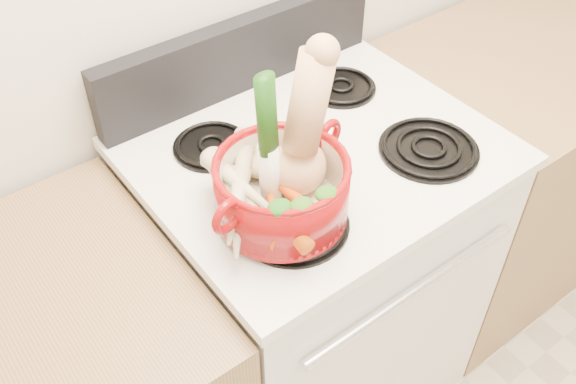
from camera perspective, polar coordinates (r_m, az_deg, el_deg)
stove_body at (r=1.80m, az=2.10°, el=-8.07°), size 0.76×0.65×0.92m
cooktop at (r=1.45m, az=2.58°, el=3.56°), size 0.78×0.67×0.03m
control_backsplash at (r=1.59m, az=-4.26°, el=12.06°), size 0.76×0.05×0.18m
oven_handle at (r=1.40m, az=11.22°, el=-8.59°), size 0.60×0.02×0.02m
counter_right at (r=2.44m, az=22.23°, el=4.39°), size 1.36×0.65×0.90m
burner_front_left at (r=1.26m, az=0.45°, el=-2.74°), size 0.22×0.22×0.02m
burner_front_right at (r=1.46m, az=12.42°, el=3.86°), size 0.22×0.22×0.02m
burner_back_left at (r=1.44m, az=-6.81°, el=4.20°), size 0.17×0.17×0.02m
burner_back_right at (r=1.62m, az=4.75°, el=9.37°), size 0.17×0.17×0.02m
dutch_oven at (r=1.22m, az=-0.57°, el=0.20°), size 0.31×0.31×0.13m
pot_handle_left at (r=1.12m, az=-5.41°, el=-2.16°), size 0.07×0.03×0.07m
pot_handle_right at (r=1.28m, az=3.65°, el=5.07°), size 0.07×0.03×0.07m
squash at (r=1.19m, az=1.40°, el=5.85°), size 0.23×0.18×0.32m
leek at (r=1.16m, az=-1.74°, el=4.53°), size 0.06×0.07×0.29m
ginger at (r=1.30m, az=-2.11°, el=2.56°), size 0.10×0.09×0.05m
parsnip_0 at (r=1.23m, az=-4.67°, el=-0.25°), size 0.08×0.24×0.07m
parsnip_1 at (r=1.20m, az=-4.52°, el=-1.75°), size 0.15×0.19×0.06m
parsnip_2 at (r=1.22m, az=-3.85°, el=-0.12°), size 0.04×0.19×0.06m
parsnip_3 at (r=1.19m, az=-4.68°, el=-1.15°), size 0.15×0.15×0.05m
parsnip_4 at (r=1.24m, az=-4.09°, el=1.51°), size 0.18×0.21×0.06m
parsnip_5 at (r=1.21m, az=-4.05°, el=0.55°), size 0.07×0.21×0.06m
carrot_0 at (r=1.20m, az=-1.34°, el=-1.72°), size 0.11×0.17×0.05m
carrot_1 at (r=1.17m, az=-0.60°, el=-2.72°), size 0.03×0.16×0.05m
carrot_2 at (r=1.21m, az=0.56°, el=-0.56°), size 0.06×0.19×0.05m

